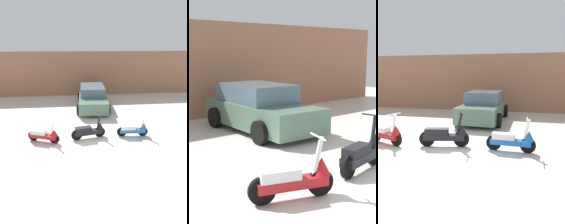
{
  "view_description": "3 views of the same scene",
  "coord_description": "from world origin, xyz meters",
  "views": [
    {
      "loc": [
        -0.2,
        -6.44,
        4.08
      ],
      "look_at": [
        0.64,
        2.08,
        0.65
      ],
      "focal_mm": 28.0,
      "sensor_mm": 36.0,
      "label": 1
    },
    {
      "loc": [
        -5.19,
        -3.53,
        2.39
      ],
      "look_at": [
        0.02,
        2.73,
        0.94
      ],
      "focal_mm": 55.0,
      "sensor_mm": 36.0,
      "label": 2
    },
    {
      "loc": [
        2.52,
        -5.69,
        2.22
      ],
      "look_at": [
        0.73,
        2.31,
        0.82
      ],
      "focal_mm": 35.0,
      "sensor_mm": 36.0,
      "label": 3
    }
  ],
  "objects": [
    {
      "name": "scooter_front_left",
      "position": [
        -1.66,
        0.38,
        0.37
      ],
      "size": [
        1.43,
        0.73,
        1.03
      ],
      "rotation": [
        0.0,
        0.0,
        -0.33
      ],
      "color": "black",
      "rests_on": "ground_plane"
    },
    {
      "name": "ground_plane",
      "position": [
        0.0,
        0.0,
        0.0
      ],
      "size": [
        28.0,
        28.0,
        0.0
      ],
      "primitive_type": "plane",
      "color": "silver"
    },
    {
      "name": "wall_back",
      "position": [
        0.0,
        7.66,
        1.73
      ],
      "size": [
        19.6,
        0.12,
        3.45
      ],
      "primitive_type": "cube",
      "color": "#9E6B4C",
      "rests_on": "ground_plane"
    },
    {
      "name": "scooter_front_center",
      "position": [
        2.36,
        0.53,
        0.36
      ],
      "size": [
        1.44,
        0.52,
        1.0
      ],
      "rotation": [
        0.0,
        0.0,
        -0.05
      ],
      "color": "black",
      "rests_on": "ground_plane"
    },
    {
      "name": "scooter_front_right",
      "position": [
        0.32,
        0.54,
        0.39
      ],
      "size": [
        1.56,
        0.63,
        1.09
      ],
      "rotation": [
        0.0,
        0.0,
        0.18
      ],
      "color": "black",
      "rests_on": "ground_plane"
    },
    {
      "name": "car_rear_left",
      "position": [
        0.82,
        4.76,
        0.68
      ],
      "size": [
        2.15,
        4.23,
        1.41
      ],
      "rotation": [
        0.0,
        0.0,
        -1.61
      ],
      "color": "#51705B",
      "rests_on": "ground_plane"
    }
  ]
}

